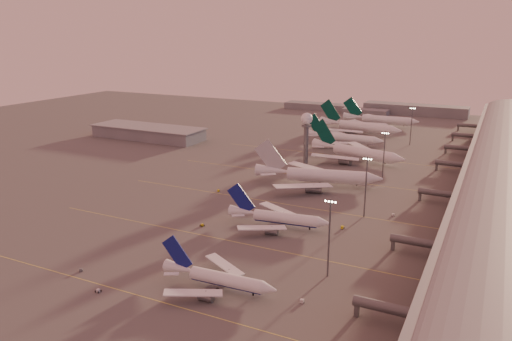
% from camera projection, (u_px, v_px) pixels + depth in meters
% --- Properties ---
extents(ground, '(700.00, 700.00, 0.00)m').
position_uv_depth(ground, '(172.00, 242.00, 177.43)').
color(ground, '#4E4C4C').
rests_on(ground, ground).
extents(taxiway_markings, '(180.00, 185.25, 0.02)m').
position_uv_depth(taxiway_markings, '(307.00, 207.00, 212.93)').
color(taxiway_markings, '#E8DC51').
rests_on(taxiway_markings, ground).
extents(hangar, '(82.00, 27.00, 8.50)m').
position_uv_depth(hangar, '(148.00, 132.00, 348.41)').
color(hangar, slate).
rests_on(hangar, ground).
extents(radar_tower, '(6.40, 6.40, 31.10)m').
position_uv_depth(radar_tower, '(306.00, 128.00, 273.22)').
color(radar_tower, '#5C5E64').
rests_on(radar_tower, ground).
extents(mast_a, '(3.60, 0.56, 25.00)m').
position_uv_depth(mast_a, '(329.00, 234.00, 148.93)').
color(mast_a, '#5C5E64').
rests_on(mast_a, ground).
extents(mast_b, '(3.60, 0.56, 25.00)m').
position_uv_depth(mast_b, '(366.00, 184.00, 197.68)').
color(mast_b, '#5C5E64').
rests_on(mast_b, ground).
extents(mast_c, '(3.60, 0.56, 25.00)m').
position_uv_depth(mast_c, '(384.00, 154.00, 247.28)').
color(mast_c, '#5C5E64').
rests_on(mast_c, ground).
extents(mast_d, '(3.60, 0.56, 25.00)m').
position_uv_depth(mast_d, '(411.00, 124.00, 325.81)').
color(mast_d, '#5C5E64').
rests_on(mast_d, ground).
extents(distant_horizon, '(165.00, 37.50, 9.00)m').
position_uv_depth(distant_horizon, '(383.00, 109.00, 455.86)').
color(distant_horizon, slate).
rests_on(distant_horizon, ground).
extents(narrowbody_near, '(36.95, 29.47, 14.43)m').
position_uv_depth(narrowbody_near, '(219.00, 280.00, 144.02)').
color(narrowbody_near, white).
rests_on(narrowbody_near, ground).
extents(narrowbody_mid, '(40.90, 32.47, 16.01)m').
position_uv_depth(narrowbody_mid, '(279.00, 219.00, 189.91)').
color(narrowbody_mid, white).
rests_on(narrowbody_mid, ground).
extents(widebody_white, '(61.34, 48.61, 21.91)m').
position_uv_depth(widebody_white, '(318.00, 178.00, 241.13)').
color(widebody_white, white).
rests_on(widebody_white, ground).
extents(greentail_a, '(59.14, 47.16, 21.93)m').
position_uv_depth(greentail_a, '(357.00, 154.00, 287.64)').
color(greentail_a, white).
rests_on(greentail_a, ground).
extents(greentail_b, '(53.00, 42.82, 19.26)m').
position_uv_depth(greentail_b, '(344.00, 140.00, 328.79)').
color(greentail_b, white).
rests_on(greentail_b, ground).
extents(greentail_c, '(64.32, 51.50, 23.56)m').
position_uv_depth(greentail_c, '(360.00, 128.00, 362.55)').
color(greentail_c, white).
rests_on(greentail_c, ground).
extents(greentail_d, '(60.19, 48.57, 21.85)m').
position_uv_depth(greentail_d, '(381.00, 121.00, 393.57)').
color(greentail_d, white).
rests_on(greentail_d, ground).
extents(gsv_truck_a, '(4.87, 4.49, 1.98)m').
position_uv_depth(gsv_truck_a, '(82.00, 268.00, 155.38)').
color(gsv_truck_a, slate).
rests_on(gsv_truck_a, ground).
extents(gsv_tug_near, '(1.86, 3.03, 0.86)m').
position_uv_depth(gsv_tug_near, '(98.00, 291.00, 143.06)').
color(gsv_tug_near, silver).
rests_on(gsv_tug_near, ground).
extents(gsv_catering_a, '(4.83, 2.36, 3.94)m').
position_uv_depth(gsv_catering_a, '(303.00, 296.00, 136.98)').
color(gsv_catering_a, silver).
rests_on(gsv_catering_a, ground).
extents(gsv_tug_mid, '(3.63, 2.93, 0.90)m').
position_uv_depth(gsv_tug_mid, '(202.00, 225.00, 191.41)').
color(gsv_tug_mid, gold).
rests_on(gsv_tug_mid, ground).
extents(gsv_truck_b, '(5.90, 2.43, 2.34)m').
position_uv_depth(gsv_truck_b, '(344.00, 226.00, 188.49)').
color(gsv_truck_b, gold).
rests_on(gsv_truck_b, ground).
extents(gsv_truck_c, '(5.18, 4.99, 2.14)m').
position_uv_depth(gsv_truck_c, '(219.00, 189.00, 232.59)').
color(gsv_truck_c, gold).
rests_on(gsv_truck_c, ground).
extents(gsv_catering_b, '(4.51, 2.29, 3.63)m').
position_uv_depth(gsv_catering_b, '(394.00, 212.00, 201.80)').
color(gsv_catering_b, silver).
rests_on(gsv_catering_b, ground).
extents(gsv_tug_far, '(2.70, 3.83, 1.00)m').
position_uv_depth(gsv_tug_far, '(298.00, 173.00, 262.30)').
color(gsv_tug_far, slate).
rests_on(gsv_tug_far, ground).
extents(gsv_truck_d, '(2.38, 5.67, 2.24)m').
position_uv_depth(gsv_truck_d, '(278.00, 162.00, 282.45)').
color(gsv_truck_d, silver).
rests_on(gsv_truck_d, ground).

